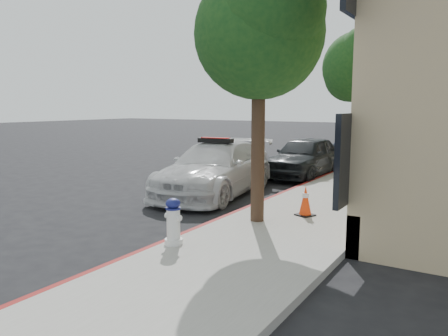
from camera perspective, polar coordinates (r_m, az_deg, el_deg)
ground at (r=13.14m, az=-2.94°, el=-3.84°), size 120.00×120.00×0.00m
sidewalk at (r=21.08m, az=21.23°, el=0.37°), size 3.20×50.00×0.15m
curb_strip at (r=21.40m, az=17.18°, el=0.67°), size 0.12×50.00×0.15m
tree_near at (r=9.74m, az=4.73°, el=17.25°), size 2.92×2.82×5.62m
tree_mid at (r=17.19m, az=17.19°, el=12.58°), size 2.77×2.64×5.43m
tree_far at (r=25.01m, az=21.92°, el=11.38°), size 3.10×3.00×5.81m
police_car at (r=13.47m, az=-1.10°, el=-0.04°), size 3.00×5.82×1.76m
parked_car_mid at (r=17.11m, az=10.50°, el=1.49°), size 1.97×4.64×1.57m
parked_car_far at (r=24.45m, az=17.06°, el=2.92°), size 1.64×4.04×1.30m
fire_hydrant at (r=8.25m, az=-6.63°, el=-7.01°), size 0.37×0.34×0.88m
traffic_cone at (r=10.49m, az=10.59°, el=-4.23°), size 0.49×0.49×0.72m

